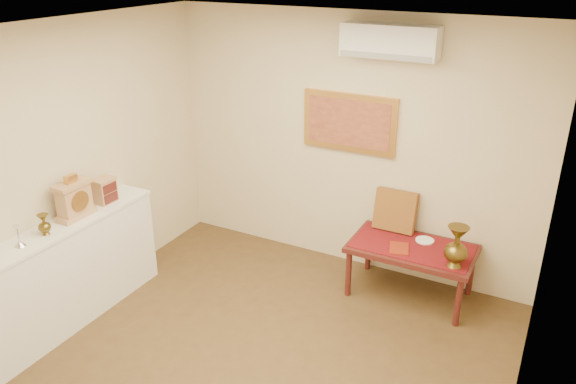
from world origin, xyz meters
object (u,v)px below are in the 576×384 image
Objects in this scene: mantel_clock at (74,199)px; wooden_chest at (104,190)px; low_table at (412,252)px; brass_urn_tall at (457,242)px; display_ledge at (66,275)px.

mantel_clock is 0.37m from wooden_chest.
mantel_clock is 0.34× the size of low_table.
mantel_clock reaches higher than low_table.
brass_urn_tall is 3.56m from display_ledge.
brass_urn_tall is 3.32m from wooden_chest.
wooden_chest is (-0.01, 0.37, -0.05)m from mantel_clock.
low_table is (2.67, 1.88, -0.01)m from display_ledge.
wooden_chest is at bearing -154.36° from low_table.
mantel_clock is 3.22m from low_table.
low_table is at bearing 25.64° from wooden_chest.
mantel_clock is (-3.12, -1.46, 0.35)m from brass_urn_tall.
display_ledge is at bearing -144.90° from low_table.
low_table is (2.67, 1.66, -0.67)m from mantel_clock.
wooden_chest is at bearing -160.69° from brass_urn_tall.
brass_urn_tall is 1.98× the size of wooden_chest.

